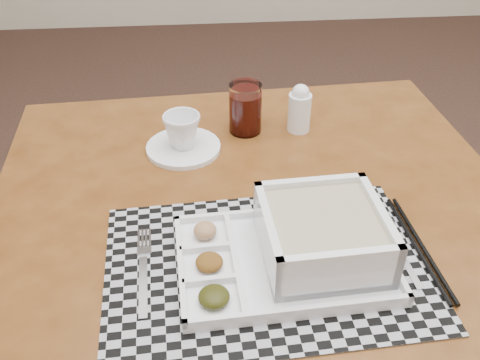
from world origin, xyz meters
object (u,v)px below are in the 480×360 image
at_px(cup, 182,131).
at_px(juice_glass, 245,110).
at_px(serving_tray, 310,243).
at_px(dining_table, 258,246).
at_px(creamer_bottle, 300,109).

relative_size(cup, juice_glass, 0.70).
relative_size(serving_tray, juice_glass, 3.11).
distance_m(dining_table, juice_glass, 0.31).
bearing_deg(cup, creamer_bottle, -1.97).
bearing_deg(serving_tray, juice_glass, 98.63).
xyz_separation_m(cup, creamer_bottle, (0.24, 0.06, 0.01)).
height_order(cup, creamer_bottle, creamer_bottle).
height_order(serving_tray, juice_glass, juice_glass).
height_order(dining_table, cup, cup).
distance_m(cup, creamer_bottle, 0.25).
xyz_separation_m(serving_tray, creamer_bottle, (0.05, 0.39, 0.01)).
relative_size(cup, creamer_bottle, 0.71).
height_order(serving_tray, creamer_bottle, creamer_bottle).
distance_m(dining_table, serving_tray, 0.17).
bearing_deg(creamer_bottle, serving_tray, -97.74).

